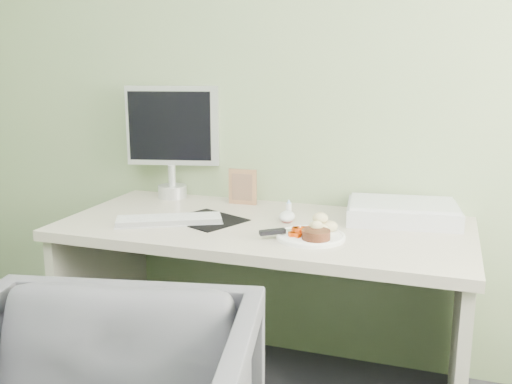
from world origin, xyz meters
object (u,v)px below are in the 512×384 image
(desk, at_px, (264,267))
(monitor, at_px, (172,135))
(plate, at_px, (311,237))
(scanner, at_px, (402,213))

(desk, relative_size, monitor, 3.08)
(desk, relative_size, plate, 6.41)
(scanner, bearing_deg, plate, -137.74)
(desk, distance_m, scanner, 0.60)
(plate, xyz_separation_m, monitor, (-0.77, 0.45, 0.29))
(scanner, bearing_deg, monitor, 167.20)
(plate, height_order, scanner, scanner)
(plate, height_order, monitor, monitor)
(desk, height_order, scanner, scanner)
(scanner, bearing_deg, desk, -164.84)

